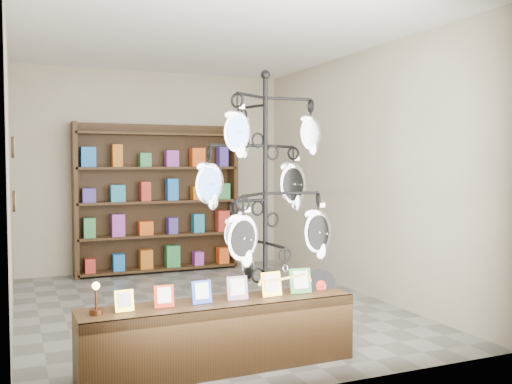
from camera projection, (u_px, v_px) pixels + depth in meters
ground at (206, 307)px, 6.42m from camera, size 5.00×5.00×0.00m
room_envelope at (205, 143)px, 6.33m from camera, size 5.00×5.00×5.00m
display_tree at (265, 194)px, 4.66m from camera, size 1.23×1.21×2.38m
front_shelf at (220, 335)px, 4.50m from camera, size 2.19×0.48×0.77m
back_shelving at (158, 203)px, 8.48m from camera, size 2.42×0.36×2.20m
wall_clocks at (13, 174)px, 6.31m from camera, size 0.03×0.24×0.84m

